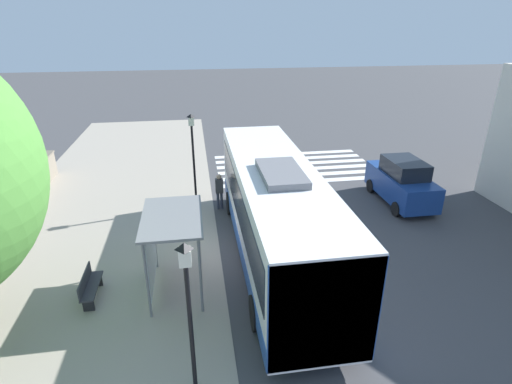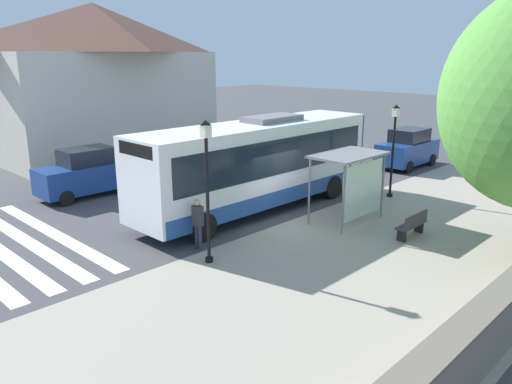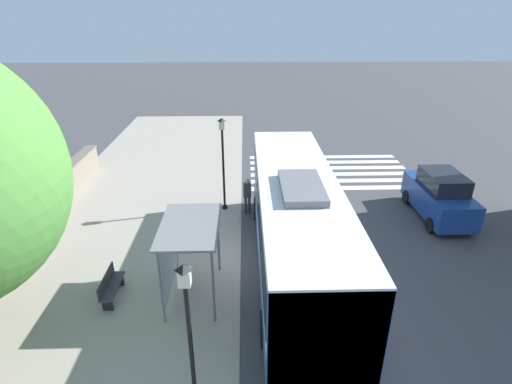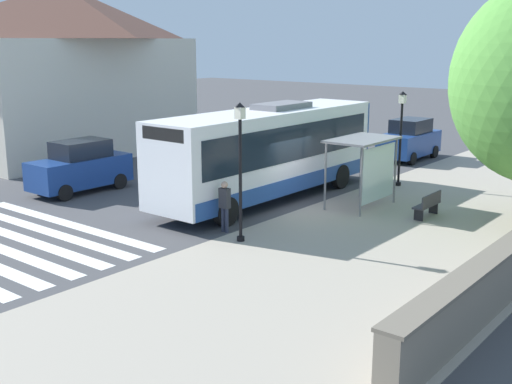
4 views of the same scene
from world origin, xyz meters
The scene contains 11 objects.
ground_plane centered at (0.00, 0.00, 0.00)m, with size 120.00×120.00×0.00m, color #424244.
sidewalk_plaza centered at (-4.50, 0.00, 0.01)m, with size 9.00×44.00×0.02m.
background_building centered at (16.86, -1.88, 4.56)m, with size 8.28×12.69×8.89m.
bus centered at (1.89, -0.31, 1.90)m, with size 2.65×10.93×3.68m.
bus_shelter centered at (-1.64, -1.51, 2.13)m, with size 1.77×2.85×2.56m.
pedestrian centered at (0.28, 4.07, 0.98)m, with size 0.34×0.22×1.67m.
bench centered at (-4.09, -1.64, 0.47)m, with size 0.40×1.52×0.88m.
street_lamp_near centered at (-1.00, -5.58, 2.38)m, with size 0.28×0.28×3.99m.
street_lamp_far centered at (-0.76, 4.53, 2.53)m, with size 0.28×0.28×4.27m.
parked_car_behind_bus centered at (1.45, -11.64, 1.01)m, with size 1.88×4.04×2.10m.
parked_car_far_lane centered at (8.64, 3.49, 1.01)m, with size 1.83×4.12×2.10m.
Camera 2 is at (-11.43, 13.43, 6.04)m, focal length 35.00 mm.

